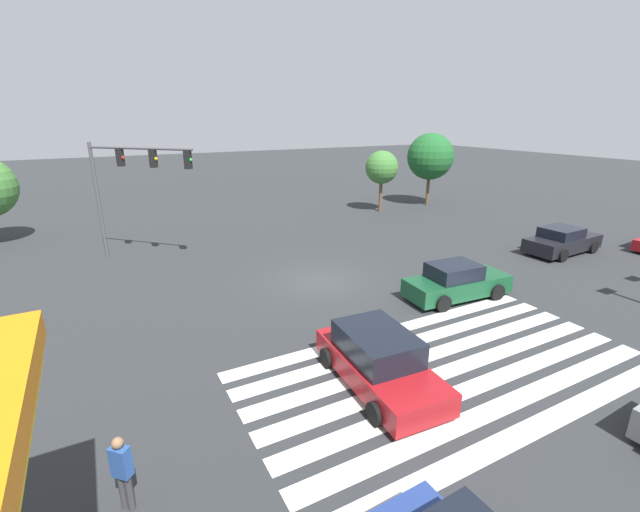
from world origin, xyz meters
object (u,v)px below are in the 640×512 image
Objects in this scene: car_0 at (456,282)px; car_6 at (378,360)px; tree_corner_b at (430,157)px; pedestrian at (122,470)px; tree_corner_c at (382,168)px; traffic_signal_mast at (128,175)px; car_4 at (562,241)px.

car_0 is 0.99× the size of car_6.
pedestrian is at bearing -141.47° from tree_corner_b.
tree_corner_b reaches higher than tree_corner_c.
pedestrian reaches higher than car_6.
tree_corner_c is at bearing 147.87° from car_6.
tree_corner_b is at bearing -6.19° from pedestrian.
tree_corner_c is (-5.09, -0.26, -0.59)m from tree_corner_b.
car_0 is at bearing 121.73° from car_6.
tree_corner_b is at bearing 139.31° from car_6.
tree_corner_c is at bearing 69.23° from car_0.
car_0 is 13.89m from pedestrian.
traffic_signal_mast is 23.88m from tree_corner_b.
traffic_signal_mast is 16.49m from car_0.
tree_corner_c is (-2.55, 13.65, 2.76)m from car_4.
car_0 is (11.20, -11.49, -3.80)m from traffic_signal_mast.
car_4 is at bearing 20.23° from traffic_signal_mast.
tree_corner_b is at bearing 2.89° from tree_corner_c.
car_4 is at bearing -79.42° from tree_corner_c.
car_0 is 2.76× the size of pedestrian.
car_4 is 14.53m from tree_corner_b.
pedestrian is 32.66m from tree_corner_b.
traffic_signal_mast is at bearing 38.39° from pedestrian.
tree_corner_b is (2.54, 13.90, 3.36)m from car_4.
traffic_signal_mast reaches higher than car_0.
tree_corner_b is at bearing 55.22° from traffic_signal_mast.
tree_corner_b is (12.30, 15.72, 3.35)m from car_0.
car_4 is at bearing 111.59° from car_6.
car_6 is at bearing -134.32° from tree_corner_b.
pedestrian is at bearing -51.89° from traffic_signal_mast.
pedestrian is at bearing -76.98° from car_6.
traffic_signal_mast is at bearing -167.80° from tree_corner_c.
car_0 is at bearing -25.70° from pedestrian.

